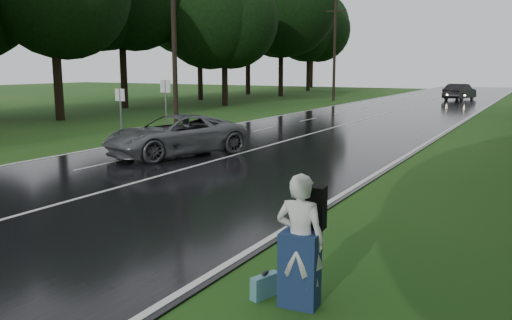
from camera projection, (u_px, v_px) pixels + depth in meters
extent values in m
cube|color=black|center=(316.00, 133.00, 27.25)|extent=(12.00, 140.00, 0.04)
cube|color=silver|center=(316.00, 132.00, 27.25)|extent=(0.12, 140.00, 0.01)
imported|color=#575B5D|center=(175.00, 135.00, 20.18)|extent=(4.41, 6.07, 1.53)
imported|color=black|center=(460.00, 92.00, 53.58)|extent=(2.72, 5.23, 1.64)
imported|color=silver|center=(300.00, 241.00, 7.42)|extent=(0.75, 0.53, 1.95)
cube|color=navy|center=(300.00, 270.00, 7.50)|extent=(0.57, 0.41, 1.09)
cube|color=black|center=(310.00, 207.00, 7.58)|extent=(0.46, 0.27, 0.62)
cube|color=teal|center=(265.00, 286.00, 7.84)|extent=(0.29, 0.51, 0.35)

